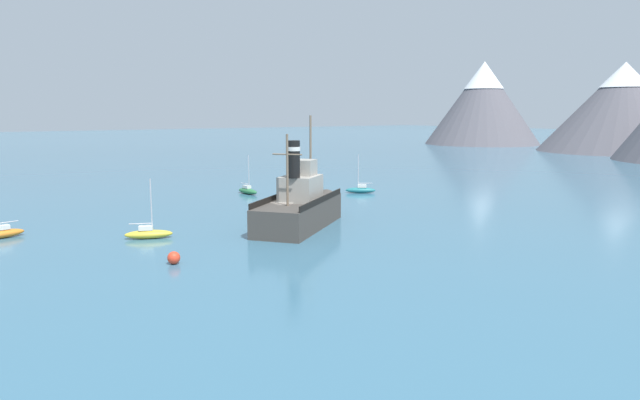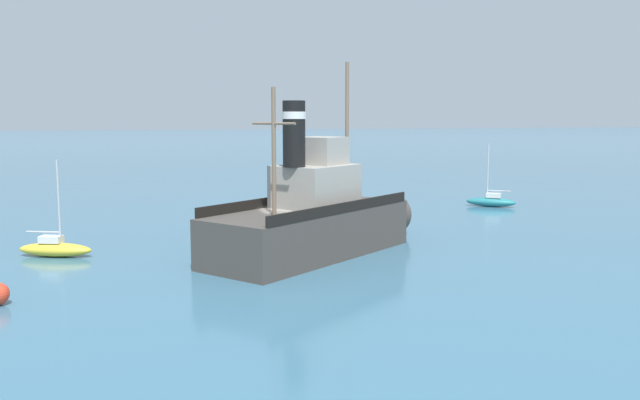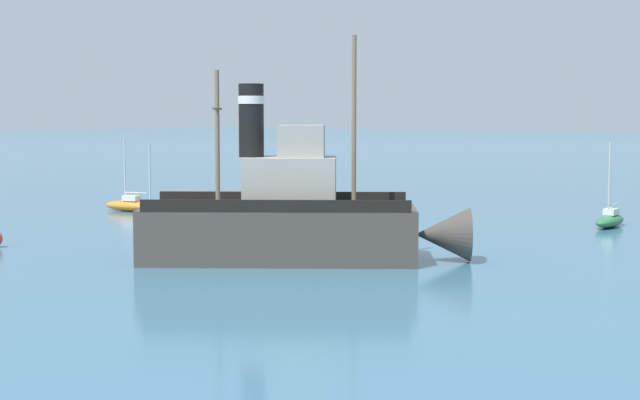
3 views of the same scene
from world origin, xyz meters
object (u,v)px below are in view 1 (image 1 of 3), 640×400
object	(u,v)px
old_tugboat	(301,206)
sailboat_orange	(0,233)
mooring_buoy	(174,258)
sailboat_teal	(361,190)
sailboat_yellow	(148,233)
sailboat_green	(248,190)

from	to	relation	value
old_tugboat	sailboat_orange	world-z (taller)	old_tugboat
mooring_buoy	sailboat_orange	bearing A→B (deg)	-151.25
old_tugboat	mooring_buoy	bearing A→B (deg)	-67.48
sailboat_teal	mooring_buoy	world-z (taller)	sailboat_teal
old_tugboat	mooring_buoy	world-z (taller)	old_tugboat
sailboat_yellow	sailboat_green	xyz separation A→B (m)	(-18.25, 18.76, 0.00)
old_tugboat	sailboat_green	world-z (taller)	old_tugboat
old_tugboat	mooring_buoy	distance (m)	15.36
sailboat_yellow	old_tugboat	bearing A→B (deg)	77.02
sailboat_orange	sailboat_green	bearing A→B (deg)	111.40
old_tugboat	sailboat_yellow	size ratio (longest dim) A/B	2.76
sailboat_green	sailboat_teal	xyz separation A→B (m)	(7.54, 12.19, 0.00)
sailboat_teal	sailboat_green	bearing A→B (deg)	-121.75
sailboat_orange	old_tugboat	bearing A→B (deg)	66.36
sailboat_green	mooring_buoy	size ratio (longest dim) A/B	5.65
old_tugboat	sailboat_orange	size ratio (longest dim) A/B	2.76
old_tugboat	sailboat_teal	world-z (taller)	old_tugboat
sailboat_yellow	sailboat_green	world-z (taller)	same
old_tugboat	sailboat_orange	bearing A→B (deg)	-113.64
mooring_buoy	old_tugboat	bearing A→B (deg)	112.52
sailboat_yellow	sailboat_green	distance (m)	26.17
sailboat_orange	mooring_buoy	distance (m)	18.08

